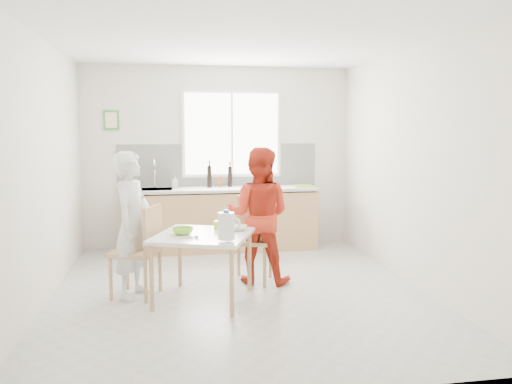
# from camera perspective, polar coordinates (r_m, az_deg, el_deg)

# --- Properties ---
(ground) EXTENTS (4.50, 4.50, 0.00)m
(ground) POSITION_cam_1_polar(r_m,az_deg,el_deg) (5.61, -1.97, -11.21)
(ground) COLOR #B7B7B2
(ground) RESTS_ON ground
(room_shell) EXTENTS (4.50, 4.50, 4.50)m
(room_shell) POSITION_cam_1_polar(r_m,az_deg,el_deg) (5.32, -2.04, 5.85)
(room_shell) COLOR silver
(room_shell) RESTS_ON ground
(window) EXTENTS (1.50, 0.06, 1.30)m
(window) POSITION_cam_1_polar(r_m,az_deg,el_deg) (7.56, -2.78, 6.65)
(window) COLOR white
(window) RESTS_ON room_shell
(backsplash) EXTENTS (3.00, 0.02, 0.65)m
(backsplash) POSITION_cam_1_polar(r_m,az_deg,el_deg) (7.57, -4.28, 3.04)
(backsplash) COLOR white
(backsplash) RESTS_ON room_shell
(picture_frame) EXTENTS (0.22, 0.03, 0.28)m
(picture_frame) POSITION_cam_1_polar(r_m,az_deg,el_deg) (7.56, -16.22, 7.89)
(picture_frame) COLOR #418D40
(picture_frame) RESTS_ON room_shell
(kitchen_counter) EXTENTS (2.84, 0.64, 1.37)m
(kitchen_counter) POSITION_cam_1_polar(r_m,az_deg,el_deg) (7.38, -4.04, -3.38)
(kitchen_counter) COLOR tan
(kitchen_counter) RESTS_ON ground
(dining_table) EXTENTS (1.18, 1.18, 0.70)m
(dining_table) POSITION_cam_1_polar(r_m,az_deg,el_deg) (5.17, -6.07, -5.58)
(dining_table) COLOR white
(dining_table) RESTS_ON ground
(chair_left) EXTENTS (0.58, 0.58, 0.97)m
(chair_left) POSITION_cam_1_polar(r_m,az_deg,el_deg) (5.42, -12.94, -6.14)
(chair_left) COLOR tan
(chair_left) RESTS_ON ground
(chair_far) EXTENTS (0.58, 0.58, 0.98)m
(chair_far) POSITION_cam_1_polar(r_m,az_deg,el_deg) (5.88, -0.41, -4.86)
(chair_far) COLOR tan
(chair_far) RESTS_ON ground
(person_white) EXTENTS (0.54, 0.66, 1.54)m
(person_white) POSITION_cam_1_polar(r_m,az_deg,el_deg) (5.41, -13.90, -3.64)
(person_white) COLOR white
(person_white) RESTS_ON ground
(person_red) EXTENTS (0.92, 0.82, 1.57)m
(person_red) POSITION_cam_1_polar(r_m,az_deg,el_deg) (5.75, 0.29, -2.69)
(person_red) COLOR red
(person_red) RESTS_ON ground
(bowl_green) EXTENTS (0.28, 0.28, 0.07)m
(bowl_green) POSITION_cam_1_polar(r_m,az_deg,el_deg) (5.16, -8.38, -4.43)
(bowl_green) COLOR #86D230
(bowl_green) RESTS_ON dining_table
(bowl_white) EXTENTS (0.26, 0.26, 0.05)m
(bowl_white) POSITION_cam_1_polar(r_m,az_deg,el_deg) (5.30, -2.18, -4.13)
(bowl_white) COLOR white
(bowl_white) RESTS_ON dining_table
(milk_jug) EXTENTS (0.22, 0.16, 0.28)m
(milk_jug) POSITION_cam_1_polar(r_m,az_deg,el_deg) (4.77, -3.36, -3.85)
(milk_jug) COLOR white
(milk_jug) RESTS_ON dining_table
(green_box) EXTENTS (0.13, 0.13, 0.09)m
(green_box) POSITION_cam_1_polar(r_m,az_deg,el_deg) (5.38, -4.19, -3.78)
(green_box) COLOR #AFD631
(green_box) RESTS_ON dining_table
(spoon) EXTENTS (0.16, 0.01, 0.01)m
(spoon) POSITION_cam_1_polar(r_m,az_deg,el_deg) (4.97, -7.72, -5.15)
(spoon) COLOR #A5A5AA
(spoon) RESTS_ON dining_table
(cutting_board) EXTENTS (0.38, 0.30, 0.01)m
(cutting_board) POSITION_cam_1_polar(r_m,az_deg,el_deg) (7.47, 5.38, 0.67)
(cutting_board) COLOR #73C42D
(cutting_board) RESTS_ON kitchen_counter
(wine_bottle_a) EXTENTS (0.07, 0.07, 0.32)m
(wine_bottle_a) POSITION_cam_1_polar(r_m,az_deg,el_deg) (7.36, -5.34, 1.78)
(wine_bottle_a) COLOR black
(wine_bottle_a) RESTS_ON kitchen_counter
(wine_bottle_b) EXTENTS (0.07, 0.07, 0.30)m
(wine_bottle_b) POSITION_cam_1_polar(r_m,az_deg,el_deg) (7.42, -2.99, 1.77)
(wine_bottle_b) COLOR black
(wine_bottle_b) RESTS_ON kitchen_counter
(jar_amber) EXTENTS (0.06, 0.06, 0.16)m
(jar_amber) POSITION_cam_1_polar(r_m,az_deg,el_deg) (7.41, -4.12, 1.21)
(jar_amber) COLOR brown
(jar_amber) RESTS_ON kitchen_counter
(soap_bottle) EXTENTS (0.09, 0.09, 0.18)m
(soap_bottle) POSITION_cam_1_polar(r_m,az_deg,el_deg) (7.34, -9.28, 1.17)
(soap_bottle) COLOR #999999
(soap_bottle) RESTS_ON kitchen_counter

